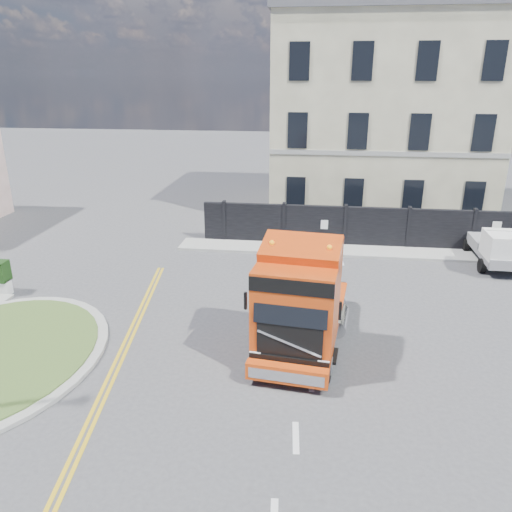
# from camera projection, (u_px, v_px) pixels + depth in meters

# --- Properties ---
(ground) EXTENTS (120.00, 120.00, 0.00)m
(ground) POSITION_uv_depth(u_px,v_px,m) (234.00, 327.00, 16.84)
(ground) COLOR #424244
(ground) RESTS_ON ground
(hoarding_fence) EXTENTS (18.80, 0.25, 2.00)m
(hoarding_fence) POSITION_uv_depth(u_px,v_px,m) (398.00, 228.00, 24.09)
(hoarding_fence) COLOR black
(hoarding_fence) RESTS_ON ground
(georgian_building) EXTENTS (12.30, 10.30, 12.80)m
(georgian_building) POSITION_uv_depth(u_px,v_px,m) (379.00, 114.00, 29.50)
(georgian_building) COLOR beige
(georgian_building) RESTS_ON ground
(pavement_far) EXTENTS (20.00, 1.60, 0.12)m
(pavement_far) POSITION_uv_depth(u_px,v_px,m) (387.00, 252.00, 23.64)
(pavement_far) COLOR #969691
(pavement_far) RESTS_ON ground
(truck) EXTENTS (2.89, 6.18, 3.57)m
(truck) POSITION_uv_depth(u_px,v_px,m) (300.00, 305.00, 14.77)
(truck) COLOR black
(truck) RESTS_ON ground
(flatbed_pickup) EXTENTS (1.92, 4.31, 1.79)m
(flatbed_pickup) POSITION_uv_depth(u_px,v_px,m) (501.00, 248.00, 21.47)
(flatbed_pickup) COLOR gray
(flatbed_pickup) RESTS_ON ground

